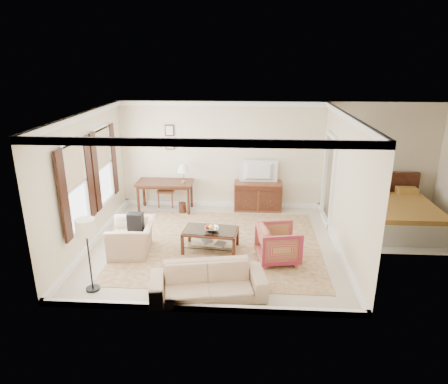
# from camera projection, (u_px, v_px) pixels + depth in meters

# --- Properties ---
(room_shell) EXTENTS (5.51, 5.01, 2.91)m
(room_shell) POSITION_uv_depth(u_px,v_px,m) (213.00, 135.00, 8.13)
(room_shell) COLOR beige
(room_shell) RESTS_ON ground
(annex_bedroom) EXTENTS (3.00, 2.70, 2.90)m
(annex_bedroom) POSITION_uv_depth(u_px,v_px,m) (403.00, 216.00, 9.64)
(annex_bedroom) COLOR beige
(annex_bedroom) RESTS_ON ground
(window_front) EXTENTS (0.12, 1.56, 1.80)m
(window_front) POSITION_uv_depth(u_px,v_px,m) (75.00, 186.00, 7.92)
(window_front) COLOR #CCB284
(window_front) RESTS_ON room_shell
(window_rear) EXTENTS (0.12, 1.56, 1.80)m
(window_rear) POSITION_uv_depth(u_px,v_px,m) (103.00, 165.00, 9.44)
(window_rear) COLOR #CCB284
(window_rear) RESTS_ON room_shell
(doorway) EXTENTS (0.10, 1.12, 2.25)m
(doorway) POSITION_uv_depth(u_px,v_px,m) (328.00, 181.00, 9.84)
(doorway) COLOR white
(doorway) RESTS_ON room_shell
(rug) EXTENTS (4.45, 3.82, 0.01)m
(rug) POSITION_uv_depth(u_px,v_px,m) (219.00, 244.00, 8.94)
(rug) COLOR brown
(rug) RESTS_ON room_shell
(writing_desk) EXTENTS (1.50, 0.75, 0.82)m
(writing_desk) POSITION_uv_depth(u_px,v_px,m) (165.00, 186.00, 10.70)
(writing_desk) COLOR #472014
(writing_desk) RESTS_ON room_shell
(desk_chair) EXTENTS (0.52, 0.52, 1.05)m
(desk_chair) POSITION_uv_depth(u_px,v_px,m) (166.00, 188.00, 11.09)
(desk_chair) COLOR brown
(desk_chair) RESTS_ON room_shell
(desk_lamp) EXTENTS (0.32, 0.32, 0.50)m
(desk_lamp) POSITION_uv_depth(u_px,v_px,m) (183.00, 173.00, 10.55)
(desk_lamp) COLOR silver
(desk_lamp) RESTS_ON writing_desk
(framed_prints) EXTENTS (0.25, 0.04, 0.68)m
(framed_prints) POSITION_uv_depth(u_px,v_px,m) (170.00, 137.00, 10.72)
(framed_prints) COLOR #472014
(framed_prints) RESTS_ON room_shell
(sideboard) EXTENTS (1.28, 0.49, 0.79)m
(sideboard) POSITION_uv_depth(u_px,v_px,m) (258.00, 196.00, 10.84)
(sideboard) COLOR brown
(sideboard) RESTS_ON room_shell
(tv) EXTENTS (0.97, 0.56, 0.13)m
(tv) POSITION_uv_depth(u_px,v_px,m) (259.00, 165.00, 10.54)
(tv) COLOR black
(tv) RESTS_ON sideboard
(coffee_table) EXTENTS (1.21, 0.78, 0.49)m
(coffee_table) POSITION_uv_depth(u_px,v_px,m) (211.00, 234.00, 8.56)
(coffee_table) COLOR #472014
(coffee_table) RESTS_ON room_shell
(fruit_bowl) EXTENTS (0.42, 0.42, 0.10)m
(fruit_bowl) POSITION_uv_depth(u_px,v_px,m) (212.00, 228.00, 8.46)
(fruit_bowl) COLOR silver
(fruit_bowl) RESTS_ON coffee_table
(book_a) EXTENTS (0.26, 0.18, 0.38)m
(book_a) POSITION_uv_depth(u_px,v_px,m) (202.00, 241.00, 8.69)
(book_a) COLOR brown
(book_a) RESTS_ON coffee_table
(book_b) EXTENTS (0.27, 0.12, 0.38)m
(book_b) POSITION_uv_depth(u_px,v_px,m) (215.00, 243.00, 8.59)
(book_b) COLOR brown
(book_b) RESTS_ON coffee_table
(striped_armchair) EXTENTS (0.89, 0.93, 0.84)m
(striped_armchair) POSITION_uv_depth(u_px,v_px,m) (278.00, 242.00, 8.11)
(striped_armchair) COLOR maroon
(striped_armchair) RESTS_ON room_shell
(club_armchair) EXTENTS (0.78, 1.11, 0.92)m
(club_armchair) POSITION_uv_depth(u_px,v_px,m) (132.00, 233.00, 8.44)
(club_armchair) COLOR #CCAB8A
(club_armchair) RESTS_ON room_shell
(backpack) EXTENTS (0.25, 0.34, 0.40)m
(backpack) POSITION_uv_depth(u_px,v_px,m) (135.00, 220.00, 8.45)
(backpack) COLOR black
(backpack) RESTS_ON club_armchair
(sofa) EXTENTS (2.06, 0.93, 0.78)m
(sofa) POSITION_uv_depth(u_px,v_px,m) (208.00, 277.00, 6.89)
(sofa) COLOR #CCAB8A
(sofa) RESTS_ON room_shell
(floor_lamp) EXTENTS (0.34, 0.34, 1.38)m
(floor_lamp) POSITION_uv_depth(u_px,v_px,m) (86.00, 232.00, 6.84)
(floor_lamp) COLOR black
(floor_lamp) RESTS_ON room_shell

